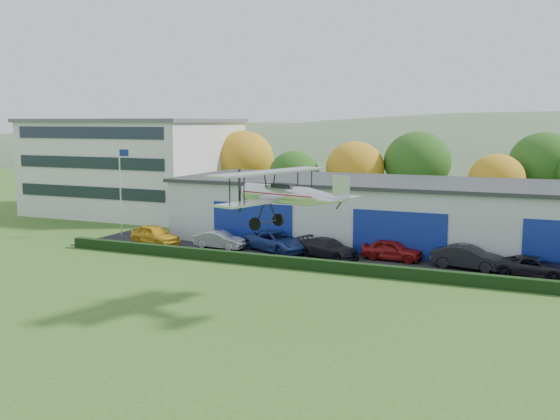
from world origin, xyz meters
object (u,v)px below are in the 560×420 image
at_px(car_1, 220,240).
at_px(car_4, 392,250).
at_px(car_3, 328,248).
at_px(office_block, 135,166).
at_px(hangar, 417,214).
at_px(flagpole, 121,182).
at_px(car_0, 155,235).
at_px(biplane, 285,193).
at_px(car_2, 277,241).
at_px(car_5, 468,257).
at_px(car_6, 535,267).

bearing_deg(car_1, car_4, -81.95).
height_order(car_3, car_4, car_4).
height_order(office_block, car_3, office_block).
distance_m(hangar, car_1, 16.15).
bearing_deg(car_3, hangar, -16.22).
bearing_deg(flagpole, office_block, 121.97).
bearing_deg(car_3, office_block, 79.92).
height_order(office_block, car_1, office_block).
xyz_separation_m(car_0, car_3, (14.69, 1.11, -0.11)).
distance_m(car_0, car_1, 5.68).
height_order(hangar, biplane, biplane).
height_order(car_0, biplane, biplane).
distance_m(car_2, car_4, 9.04).
height_order(car_1, car_5, car_5).
bearing_deg(office_block, car_2, -30.70).
xyz_separation_m(office_block, car_4, (32.65, -13.56, -4.41)).
relative_size(office_block, car_2, 3.56).
height_order(car_1, car_2, car_2).
bearing_deg(hangar, car_1, -150.86).
distance_m(car_0, car_2, 10.38).
distance_m(car_5, car_6, 4.37).
xyz_separation_m(car_0, car_2, (10.26, 1.57, -0.02)).
distance_m(office_block, car_4, 35.63).
xyz_separation_m(office_block, car_5, (38.13, -14.27, -4.35)).
xyz_separation_m(car_2, car_5, (14.50, -0.24, 0.01)).
bearing_deg(biplane, car_0, 159.58).
height_order(flagpole, car_1, flagpole).
xyz_separation_m(hangar, car_3, (-4.94, -7.48, -1.90)).
relative_size(car_4, car_5, 0.90).
bearing_deg(hangar, biplane, -97.63).
bearing_deg(car_2, office_block, 83.93).
xyz_separation_m(car_1, biplane, (11.24, -12.85, 5.57)).
relative_size(car_2, car_6, 1.21).
distance_m(car_0, car_5, 24.80).
distance_m(hangar, car_4, 6.80).
xyz_separation_m(car_1, car_5, (19.13, 0.56, 0.11)).
xyz_separation_m(office_block, car_2, (23.63, -14.03, -4.36)).
bearing_deg(office_block, car_1, -37.98).
bearing_deg(flagpole, car_0, -26.38).
bearing_deg(car_1, car_0, 100.58).
height_order(car_6, biplane, biplane).
height_order(flagpole, car_3, flagpole).
height_order(hangar, car_2, hangar).
xyz_separation_m(car_5, biplane, (-7.90, -13.41, 5.46)).
distance_m(hangar, car_5, 9.06).
relative_size(flagpole, car_5, 1.62).
bearing_deg(office_block, car_6, -19.31).
distance_m(flagpole, car_0, 7.05).
relative_size(car_0, car_5, 0.98).
xyz_separation_m(hangar, car_0, (-19.63, -8.58, -1.79)).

